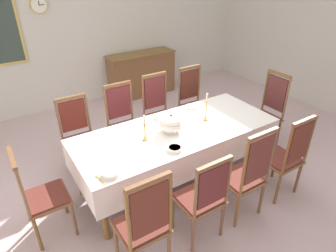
{
  "coord_description": "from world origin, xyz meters",
  "views": [
    {
      "loc": [
        -1.76,
        -2.75,
        2.58
      ],
      "look_at": [
        -0.14,
        -0.2,
        0.87
      ],
      "focal_mm": 31.34,
      "sensor_mm": 36.0,
      "label": 1
    }
  ],
  "objects": [
    {
      "name": "chair_south_c",
      "position": [
        0.29,
        -1.11,
        0.58
      ],
      "size": [
        0.44,
        0.42,
        1.16
      ],
      "color": "brown",
      "rests_on": "ground"
    },
    {
      "name": "mounted_clock",
      "position": [
        -0.75,
        2.86,
        1.93
      ],
      "size": [
        0.28,
        0.06,
        0.28
      ],
      "color": "#D1B251"
    },
    {
      "name": "dining_table",
      "position": [
        0.0,
        -0.2,
        0.7
      ],
      "size": [
        2.52,
        1.01,
        0.78
      ],
      "color": "brown",
      "rests_on": "ground"
    },
    {
      "name": "chair_north_d",
      "position": [
        0.94,
        0.71,
        0.57
      ],
      "size": [
        0.44,
        0.42,
        1.13
      ],
      "rotation": [
        0.0,
        0.0,
        3.14
      ],
      "color": "brown",
      "rests_on": "ground"
    },
    {
      "name": "chair_south_d",
      "position": [
        0.94,
        -1.11,
        0.57
      ],
      "size": [
        0.44,
        0.42,
        1.11
      ],
      "color": "brown",
      "rests_on": "ground"
    },
    {
      "name": "candlestick_west",
      "position": [
        -0.44,
        -0.2,
        0.9
      ],
      "size": [
        0.07,
        0.07,
        0.32
      ],
      "color": "gold",
      "rests_on": "tablecloth"
    },
    {
      "name": "spoon_secondary",
      "position": [
        -1.15,
        -0.55,
        0.78
      ],
      "size": [
        0.04,
        0.18,
        0.01
      ],
      "rotation": [
        0.0,
        0.0,
        0.12
      ],
      "color": "gold",
      "rests_on": "tablecloth"
    },
    {
      "name": "ground",
      "position": [
        0.0,
        0.0,
        -0.02
      ],
      "size": [
        7.22,
        5.79,
        0.04
      ],
      "primitive_type": "cube",
      "color": "#C4AAAC"
    },
    {
      "name": "chair_north_b",
      "position": [
        -0.3,
        0.71,
        0.56
      ],
      "size": [
        0.44,
        0.42,
        1.1
      ],
      "rotation": [
        0.0,
        0.0,
        3.14
      ],
      "color": "brown",
      "rests_on": "ground"
    },
    {
      "name": "spoon_primary",
      "position": [
        0.62,
        0.22,
        0.78
      ],
      "size": [
        0.05,
        0.18,
        0.01
      ],
      "rotation": [
        0.0,
        0.0,
        0.19
      ],
      "color": "gold",
      "rests_on": "tablecloth"
    },
    {
      "name": "candlestick_east",
      "position": [
        0.44,
        -0.2,
        0.93
      ],
      "size": [
        0.07,
        0.07,
        0.37
      ],
      "color": "gold",
      "rests_on": "tablecloth"
    },
    {
      "name": "tablecloth",
      "position": [
        0.0,
        -0.2,
        0.68
      ],
      "size": [
        2.54,
        1.03,
        0.38
      ],
      "color": "white",
      "rests_on": "dining_table"
    },
    {
      "name": "chair_north_c",
      "position": [
        0.29,
        0.71,
        0.57
      ],
      "size": [
        0.44,
        0.42,
        1.13
      ],
      "rotation": [
        0.0,
        0.0,
        3.14
      ],
      "color": "brown",
      "rests_on": "ground"
    },
    {
      "name": "bowl_far_left",
      "position": [
        -0.01,
        0.15,
        0.8
      ],
      "size": [
        0.18,
        0.18,
        0.04
      ],
      "color": "white",
      "rests_on": "tablecloth"
    },
    {
      "name": "chair_south_a",
      "position": [
        -0.96,
        -1.11,
        0.58
      ],
      "size": [
        0.44,
        0.42,
        1.15
      ],
      "color": "brown",
      "rests_on": "ground"
    },
    {
      "name": "soup_tureen",
      "position": [
        -0.09,
        -0.2,
        0.89
      ],
      "size": [
        0.29,
        0.29,
        0.23
      ],
      "color": "white",
      "rests_on": "tablecloth"
    },
    {
      "name": "bowl_far_right",
      "position": [
        -0.28,
        -0.56,
        0.8
      ],
      "size": [
        0.16,
        0.16,
        0.04
      ],
      "color": "white",
      "rests_on": "tablecloth"
    },
    {
      "name": "bowl_near_left",
      "position": [
        0.51,
        0.19,
        0.8
      ],
      "size": [
        0.17,
        0.17,
        0.03
      ],
      "color": "white",
      "rests_on": "tablecloth"
    },
    {
      "name": "chair_head_west",
      "position": [
        -1.66,
        -0.2,
        0.55
      ],
      "size": [
        0.42,
        0.44,
        1.06
      ],
      "rotation": [
        0.0,
        0.0,
        -1.57
      ],
      "color": "brown",
      "rests_on": "ground"
    },
    {
      "name": "chair_head_east",
      "position": [
        1.67,
        -0.2,
        0.58
      ],
      "size": [
        0.42,
        0.44,
        1.16
      ],
      "rotation": [
        0.0,
        0.0,
        1.57
      ],
      "color": "brown",
      "rests_on": "ground"
    },
    {
      "name": "chair_north_a",
      "position": [
        -0.96,
        0.71,
        0.55
      ],
      "size": [
        0.44,
        0.42,
        1.06
      ],
      "rotation": [
        0.0,
        0.0,
        3.14
      ],
      "color": "brown",
      "rests_on": "ground"
    },
    {
      "name": "chair_south_b",
      "position": [
        -0.3,
        -1.1,
        0.55
      ],
      "size": [
        0.44,
        0.42,
        1.05
      ],
      "color": "brown",
      "rests_on": "ground"
    },
    {
      "name": "back_wall",
      "position": [
        0.0,
        2.94,
        1.69
      ],
      "size": [
        7.22,
        0.08,
        3.37
      ],
      "primitive_type": "cube",
      "color": "silver",
      "rests_on": "ground"
    },
    {
      "name": "sideboard",
      "position": [
        1.0,
        2.62,
        0.45
      ],
      "size": [
        1.44,
        0.48,
        0.9
      ],
      "rotation": [
        0.0,
        0.0,
        3.14
      ],
      "color": "brown",
      "rests_on": "ground"
    },
    {
      "name": "bowl_near_right",
      "position": [
        -1.03,
        -0.58,
        0.8
      ],
      "size": [
        0.18,
        0.18,
        0.04
      ],
      "color": "white",
      "rests_on": "tablecloth"
    }
  ]
}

